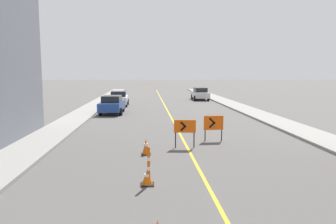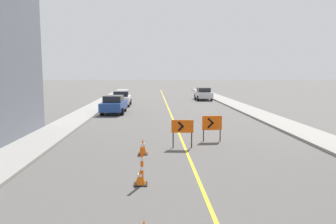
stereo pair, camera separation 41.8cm
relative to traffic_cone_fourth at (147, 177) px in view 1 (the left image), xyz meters
The scene contains 11 objects.
lane_stripe 21.41m from the traffic_cone_fourth, 84.79° to the left, with size 0.12×69.52×0.01m.
sidewalk_left 22.02m from the traffic_cone_fourth, 104.44° to the left, with size 2.23×69.52×0.15m.
sidewalk_right 23.30m from the traffic_cone_fourth, 66.25° to the left, with size 2.23×69.52×0.15m.
traffic_cone_fourth is the anchor object (origin of this frame).
traffic_cone_fifth 3.96m from the traffic_cone_fourth, 90.71° to the left, with size 0.42×0.42×0.69m.
delineator_post_rear 0.31m from the traffic_cone_fourth, 22.63° to the right, with size 0.31×0.31×1.28m.
arrow_barricade_primary 5.51m from the traffic_cone_fourth, 70.51° to the left, with size 1.06×0.15×1.35m.
arrow_barricade_secondary 7.51m from the traffic_cone_fourth, 61.96° to the left, with size 1.05×0.11×1.35m.
parked_car_curb_near 18.68m from the traffic_cone_fourth, 99.32° to the left, with size 2.04×4.39×1.59m.
parked_car_curb_mid 25.10m from the traffic_cone_fourth, 96.81° to the left, with size 1.95×4.35×1.59m.
parked_car_curb_far 32.61m from the traffic_cone_fourth, 77.73° to the left, with size 1.94×4.34×1.59m.
Camera 1 is at (-1.94, 3.17, 3.66)m, focal length 35.00 mm.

